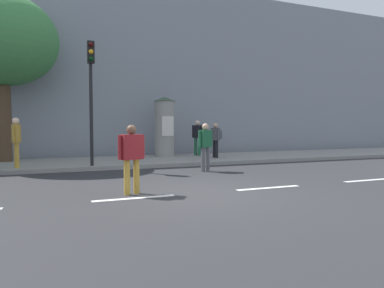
{
  "coord_description": "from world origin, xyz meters",
  "views": [
    {
      "loc": [
        -3.23,
        -7.35,
        1.58
      ],
      "look_at": [
        0.41,
        2.0,
        1.04
      ],
      "focal_mm": 32.21,
      "sensor_mm": 36.0,
      "label": 1
    }
  ],
  "objects_px": {
    "pedestrian_tallest": "(216,137)",
    "pedestrian_in_light_jacket": "(16,138)",
    "traffic_light": "(91,83)",
    "pedestrian_in_red_top": "(132,153)",
    "street_tree": "(3,41)",
    "pedestrian_with_bag": "(205,143)",
    "pedestrian_with_backpack": "(197,135)",
    "poster_column": "(165,126)"
  },
  "relations": [
    {
      "from": "traffic_light",
      "to": "pedestrian_in_red_top",
      "type": "bearing_deg",
      "value": -84.62
    },
    {
      "from": "pedestrian_in_light_jacket",
      "to": "pedestrian_in_red_top",
      "type": "bearing_deg",
      "value": -60.72
    },
    {
      "from": "pedestrian_in_red_top",
      "to": "pedestrian_with_bag",
      "type": "distance_m",
      "value": 4.39
    },
    {
      "from": "pedestrian_with_backpack",
      "to": "pedestrian_in_light_jacket",
      "type": "height_order",
      "value": "pedestrian_in_light_jacket"
    },
    {
      "from": "poster_column",
      "to": "pedestrian_in_red_top",
      "type": "xyz_separation_m",
      "value": [
        -3.08,
        -7.61,
        -0.61
      ]
    },
    {
      "from": "traffic_light",
      "to": "pedestrian_with_bag",
      "type": "height_order",
      "value": "traffic_light"
    },
    {
      "from": "poster_column",
      "to": "street_tree",
      "type": "height_order",
      "value": "street_tree"
    },
    {
      "from": "pedestrian_with_backpack",
      "to": "street_tree",
      "type": "bearing_deg",
      "value": 178.93
    },
    {
      "from": "pedestrian_in_red_top",
      "to": "pedestrian_tallest",
      "type": "relative_size",
      "value": 1.03
    },
    {
      "from": "pedestrian_tallest",
      "to": "pedestrian_in_red_top",
      "type": "bearing_deg",
      "value": -129.49
    },
    {
      "from": "pedestrian_tallest",
      "to": "poster_column",
      "type": "bearing_deg",
      "value": 140.38
    },
    {
      "from": "traffic_light",
      "to": "pedestrian_tallest",
      "type": "height_order",
      "value": "traffic_light"
    },
    {
      "from": "street_tree",
      "to": "pedestrian_in_light_jacket",
      "type": "height_order",
      "value": "street_tree"
    },
    {
      "from": "pedestrian_in_red_top",
      "to": "pedestrian_tallest",
      "type": "bearing_deg",
      "value": 50.51
    },
    {
      "from": "pedestrian_with_bag",
      "to": "pedestrian_with_backpack",
      "type": "distance_m",
      "value": 4.65
    },
    {
      "from": "street_tree",
      "to": "pedestrian_with_bag",
      "type": "relative_size",
      "value": 3.95
    },
    {
      "from": "pedestrian_in_red_top",
      "to": "pedestrian_tallest",
      "type": "xyz_separation_m",
      "value": [
        4.98,
        6.04,
        0.13
      ]
    },
    {
      "from": "pedestrian_with_bag",
      "to": "pedestrian_in_light_jacket",
      "type": "xyz_separation_m",
      "value": [
        -6.04,
        2.09,
        0.18
      ]
    },
    {
      "from": "poster_column",
      "to": "pedestrian_in_light_jacket",
      "type": "relative_size",
      "value": 1.62
    },
    {
      "from": "traffic_light",
      "to": "poster_column",
      "type": "xyz_separation_m",
      "value": [
        3.53,
        2.83,
        -1.52
      ]
    },
    {
      "from": "pedestrian_in_red_top",
      "to": "pedestrian_with_backpack",
      "type": "xyz_separation_m",
      "value": [
        4.66,
        7.44,
        0.21
      ]
    },
    {
      "from": "poster_column",
      "to": "street_tree",
      "type": "relative_size",
      "value": 0.42
    },
    {
      "from": "pedestrian_in_red_top",
      "to": "pedestrian_with_bag",
      "type": "height_order",
      "value": "pedestrian_with_bag"
    },
    {
      "from": "pedestrian_with_bag",
      "to": "street_tree",
      "type": "bearing_deg",
      "value": 145.68
    },
    {
      "from": "pedestrian_tallest",
      "to": "pedestrian_with_backpack",
      "type": "height_order",
      "value": "pedestrian_with_backpack"
    },
    {
      "from": "poster_column",
      "to": "pedestrian_in_red_top",
      "type": "distance_m",
      "value": 8.23
    },
    {
      "from": "pedestrian_tallest",
      "to": "pedestrian_in_light_jacket",
      "type": "distance_m",
      "value": 7.91
    },
    {
      "from": "pedestrian_in_red_top",
      "to": "poster_column",
      "type": "bearing_deg",
      "value": 67.96
    },
    {
      "from": "street_tree",
      "to": "pedestrian_tallest",
      "type": "bearing_deg",
      "value": -10.38
    },
    {
      "from": "pedestrian_with_bag",
      "to": "pedestrian_with_backpack",
      "type": "relative_size",
      "value": 0.99
    },
    {
      "from": "street_tree",
      "to": "pedestrian_with_bag",
      "type": "distance_m",
      "value": 8.98
    },
    {
      "from": "pedestrian_with_backpack",
      "to": "pedestrian_tallest",
      "type": "bearing_deg",
      "value": -77.33
    },
    {
      "from": "pedestrian_tallest",
      "to": "pedestrian_in_light_jacket",
      "type": "relative_size",
      "value": 0.91
    },
    {
      "from": "street_tree",
      "to": "pedestrian_in_light_jacket",
      "type": "distance_m",
      "value": 4.52
    },
    {
      "from": "traffic_light",
      "to": "pedestrian_with_bag",
      "type": "bearing_deg",
      "value": -25.69
    },
    {
      "from": "street_tree",
      "to": "pedestrian_tallest",
      "type": "xyz_separation_m",
      "value": [
        8.49,
        -1.55,
        -3.82
      ]
    },
    {
      "from": "pedestrian_with_bag",
      "to": "pedestrian_with_backpack",
      "type": "height_order",
      "value": "pedestrian_with_backpack"
    },
    {
      "from": "pedestrian_in_red_top",
      "to": "pedestrian_tallest",
      "type": "height_order",
      "value": "pedestrian_tallest"
    },
    {
      "from": "poster_column",
      "to": "pedestrian_in_red_top",
      "type": "height_order",
      "value": "poster_column"
    },
    {
      "from": "pedestrian_in_red_top",
      "to": "pedestrian_tallest",
      "type": "distance_m",
      "value": 7.83
    },
    {
      "from": "pedestrian_with_bag",
      "to": "pedestrian_in_light_jacket",
      "type": "height_order",
      "value": "pedestrian_in_light_jacket"
    },
    {
      "from": "pedestrian_with_backpack",
      "to": "traffic_light",
      "type": "bearing_deg",
      "value": -152.5
    }
  ]
}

